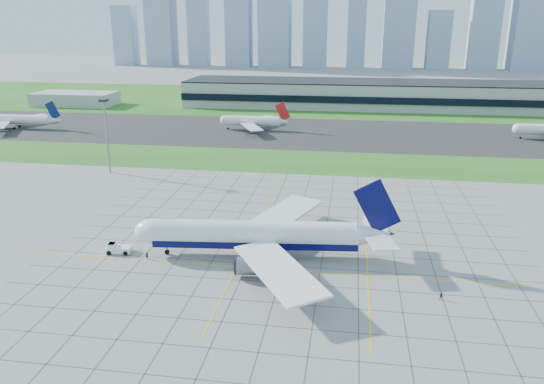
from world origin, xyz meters
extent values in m
plane|color=#989893|center=(0.00, 0.00, 0.00)|extent=(1400.00, 1400.00, 0.00)
cube|color=#1E621C|center=(0.00, 90.00, 0.02)|extent=(700.00, 35.00, 0.04)
cube|color=#383838|center=(0.00, 145.00, 0.03)|extent=(700.00, 75.00, 0.04)
cube|color=#1E621C|center=(0.00, 255.00, 0.02)|extent=(700.00, 145.00, 0.04)
cube|color=#474744|center=(-48.00, 10.00, 0.01)|extent=(0.18, 130.00, 0.02)
cube|color=#474744|center=(-40.00, 10.00, 0.01)|extent=(0.18, 130.00, 0.02)
cube|color=#474744|center=(-32.00, 10.00, 0.01)|extent=(0.18, 130.00, 0.02)
cube|color=#474744|center=(-24.00, 10.00, 0.01)|extent=(0.18, 130.00, 0.02)
cube|color=#474744|center=(-16.00, 10.00, 0.01)|extent=(0.18, 130.00, 0.02)
cube|color=#474744|center=(-8.00, 10.00, 0.01)|extent=(0.18, 130.00, 0.02)
cube|color=#474744|center=(0.00, 10.00, 0.01)|extent=(0.18, 130.00, 0.02)
cube|color=#474744|center=(8.00, 10.00, 0.01)|extent=(0.18, 130.00, 0.02)
cube|color=#474744|center=(16.00, 10.00, 0.01)|extent=(0.18, 130.00, 0.02)
cube|color=#474744|center=(24.00, 10.00, 0.01)|extent=(0.18, 130.00, 0.02)
cube|color=#474744|center=(32.00, 10.00, 0.01)|extent=(0.18, 130.00, 0.02)
cube|color=#474744|center=(40.00, 10.00, 0.01)|extent=(0.18, 130.00, 0.02)
cube|color=#474744|center=(48.00, 10.00, 0.01)|extent=(0.18, 130.00, 0.02)
cube|color=#474744|center=(0.00, -32.00, 0.01)|extent=(110.00, 0.18, 0.02)
cube|color=#474744|center=(0.00, -24.00, 0.01)|extent=(110.00, 0.18, 0.02)
cube|color=#474744|center=(0.00, -16.00, 0.01)|extent=(110.00, 0.18, 0.02)
cube|color=#474744|center=(0.00, -8.00, 0.01)|extent=(110.00, 0.18, 0.02)
cube|color=#474744|center=(0.00, 0.00, 0.01)|extent=(110.00, 0.18, 0.02)
cube|color=#474744|center=(0.00, 8.00, 0.01)|extent=(110.00, 0.18, 0.02)
cube|color=#474744|center=(0.00, 16.00, 0.01)|extent=(110.00, 0.18, 0.02)
cube|color=#474744|center=(0.00, 24.00, 0.01)|extent=(110.00, 0.18, 0.02)
cube|color=#474744|center=(0.00, 32.00, 0.01)|extent=(110.00, 0.18, 0.02)
cube|color=#474744|center=(0.00, 40.00, 0.01)|extent=(110.00, 0.18, 0.02)
cube|color=#474744|center=(0.00, 48.00, 0.01)|extent=(110.00, 0.18, 0.02)
cube|color=#474744|center=(0.00, 56.00, 0.01)|extent=(110.00, 0.18, 0.02)
cube|color=#474744|center=(0.00, 64.00, 0.01)|extent=(110.00, 0.18, 0.02)
cube|color=yellow|center=(0.00, -2.00, 0.02)|extent=(120.00, 0.25, 0.03)
cube|color=yellow|center=(-10.00, 20.00, 0.02)|extent=(0.25, 100.00, 0.03)
cube|color=yellow|center=(18.00, 20.00, 0.02)|extent=(0.25, 100.00, 0.03)
cube|color=#B7B7B2|center=(40.00, 230.00, 7.50)|extent=(260.00, 42.00, 15.00)
cube|color=black|center=(40.00, 208.50, 7.00)|extent=(260.00, 1.00, 4.00)
cube|color=black|center=(40.00, 230.00, 15.40)|extent=(260.00, 42.00, 0.80)
cube|color=#B7B7B2|center=(-160.00, 210.00, 4.00)|extent=(50.00, 25.00, 8.00)
cylinder|color=gray|center=(-70.00, 65.00, 12.50)|extent=(0.70, 0.70, 25.00)
cube|color=black|center=(-70.00, 65.00, 25.20)|extent=(2.50, 2.50, 0.80)
cube|color=#95A9C4|center=(-258.00, 520.00, 34.00)|extent=(24.00, 21.60, 68.00)
cube|color=#95A9C4|center=(-213.00, 520.00, 71.00)|extent=(31.00, 27.90, 142.00)
cube|color=#95A9C4|center=(-168.00, 520.00, 47.50)|extent=(22.00, 19.80, 95.00)
cube|color=#95A9C4|center=(-78.00, 520.00, 37.00)|extent=(35.00, 31.50, 74.00)
cube|color=#95A9C4|center=(-32.00, 520.00, 59.00)|extent=(26.00, 23.40, 118.00)
cube|color=#95A9C4|center=(14.00, 520.00, 44.00)|extent=(20.00, 18.00, 88.00)
cube|color=#95A9C4|center=(103.00, 520.00, 31.00)|extent=(24.00, 21.60, 62.00)
cube|color=#95A9C4|center=(150.00, 520.00, 64.00)|extent=(29.00, 26.10, 128.00)
cube|color=#95A9C4|center=(196.00, 520.00, 40.00)|extent=(36.00, 32.40, 80.00)
cylinder|color=white|center=(-6.99, 3.95, 5.52)|extent=(45.70, 10.33, 5.91)
cube|color=#060841|center=(-6.99, 3.95, 3.65)|extent=(45.66, 9.93, 1.58)
ellipsoid|color=white|center=(-29.55, 1.73, 5.52)|extent=(10.00, 6.81, 5.91)
cube|color=black|center=(-31.71, 1.52, 6.01)|extent=(2.47, 3.35, 0.59)
cone|color=white|center=(19.00, 6.51, 5.81)|extent=(8.40, 6.36, 5.62)
cube|color=#060841|center=(19.49, 6.56, 12.42)|extent=(10.74, 1.54, 12.58)
cube|color=white|center=(-2.65, 20.22, 4.53)|extent=(17.94, 28.96, 0.96)
cube|color=white|center=(0.44, -11.17, 4.53)|extent=(22.03, 28.16, 0.96)
cylinder|color=slate|center=(-8.01, 14.25, 2.56)|extent=(6.74, 4.35, 3.75)
cylinder|color=slate|center=(-5.98, -6.35, 2.56)|extent=(6.74, 4.35, 3.75)
cylinder|color=gray|center=(-27.10, 1.97, 1.28)|extent=(0.39, 0.39, 2.56)
cylinder|color=black|center=(-27.10, 1.97, 0.54)|extent=(1.13, 0.60, 1.08)
cylinder|color=black|center=(-2.40, 7.57, 0.64)|extent=(1.39, 1.30, 1.28)
cylinder|color=black|center=(-1.78, 1.29, 0.64)|extent=(1.39, 1.30, 1.28)
cube|color=white|center=(-38.27, 1.04, 0.86)|extent=(5.96, 3.22, 1.34)
cube|color=white|center=(-39.79, 0.89, 1.81)|extent=(1.92, 2.26, 1.05)
cube|color=black|center=(-39.79, 0.89, 2.00)|extent=(1.71, 2.05, 0.67)
cube|color=gray|center=(-34.18, 1.44, 0.57)|extent=(2.87, 0.45, 0.17)
cylinder|color=black|center=(-40.29, 2.08, 0.52)|extent=(1.09, 0.58, 1.05)
cylinder|color=black|center=(-40.04, -0.39, 0.52)|extent=(1.09, 0.58, 1.05)
cylinder|color=black|center=(-36.49, 2.46, 0.52)|extent=(1.09, 0.58, 1.05)
cylinder|color=black|center=(-36.24, -0.01, 0.52)|extent=(1.09, 0.58, 1.05)
imported|color=black|center=(-30.66, -1.11, 0.81)|extent=(0.70, 0.67, 1.62)
imported|color=black|center=(31.59, -10.23, 0.78)|extent=(0.82, 0.67, 1.56)
cylinder|color=white|center=(-154.68, 134.15, 4.50)|extent=(42.99, 4.80, 4.80)
cube|color=#081C57|center=(-130.80, 134.15, 9.50)|extent=(7.46, 0.40, 9.15)
cube|color=white|center=(-151.70, 145.15, 3.70)|extent=(13.89, 20.66, 0.40)
cube|color=white|center=(-151.70, 123.15, 3.70)|extent=(13.89, 20.66, 0.40)
cylinder|color=black|center=(-151.10, 136.35, 0.50)|extent=(1.00, 1.00, 1.00)
cylinder|color=black|center=(-151.10, 131.95, 0.50)|extent=(1.00, 1.00, 1.00)
cylinder|color=white|center=(-34.78, 147.36, 4.50)|extent=(27.00, 4.80, 4.80)
cube|color=red|center=(-19.78, 147.36, 9.50)|extent=(7.46, 0.40, 9.15)
cube|color=white|center=(-32.91, 158.36, 3.70)|extent=(13.89, 20.66, 0.40)
cube|color=white|center=(-32.91, 136.36, 3.70)|extent=(13.89, 20.66, 0.40)
cylinder|color=black|center=(-32.53, 149.56, 0.50)|extent=(1.00, 1.00, 1.00)
cylinder|color=black|center=(-32.53, 145.16, 0.50)|extent=(1.00, 1.00, 1.00)
camera|label=1|loc=(13.16, -103.82, 50.68)|focal=35.00mm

